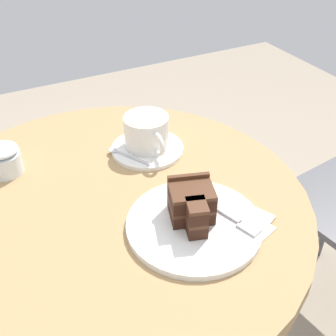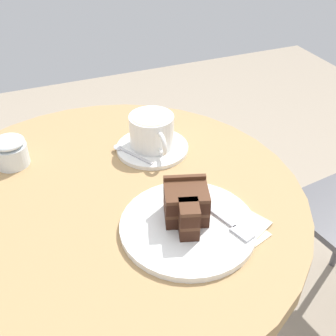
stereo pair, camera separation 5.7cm
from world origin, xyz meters
The scene contains 9 objects.
cafe_table centered at (0.00, 0.00, 0.62)m, with size 0.76×0.76×0.75m.
saucer centered at (-0.12, 0.14, 0.75)m, with size 0.16×0.16×0.01m.
coffee_cup centered at (-0.13, 0.14, 0.79)m, with size 0.13×0.10×0.07m.
teaspoon centered at (-0.12, 0.08, 0.76)m, with size 0.10×0.06×0.00m.
cake_plate centered at (0.13, 0.11, 0.75)m, with size 0.24×0.24×0.01m.
cake_slice centered at (0.12, 0.11, 0.79)m, with size 0.11×0.09×0.07m.
fork centered at (0.15, 0.17, 0.76)m, with size 0.15×0.06×0.00m.
napkin centered at (0.15, 0.14, 0.75)m, with size 0.20×0.21×0.00m.
sugar_pot centered at (-0.18, -0.15, 0.78)m, with size 0.07×0.07×0.06m.
Camera 2 is at (0.61, -0.12, 1.27)m, focal length 45.00 mm.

